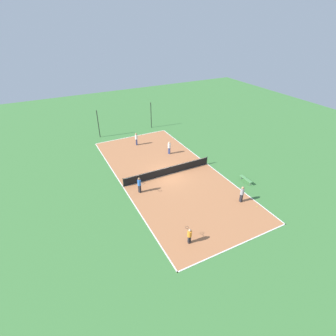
% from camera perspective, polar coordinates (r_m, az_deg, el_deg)
% --- Properties ---
extents(ground_plane, '(80.00, 80.00, 0.00)m').
position_cam_1_polar(ground_plane, '(30.45, 0.00, -1.46)').
color(ground_plane, '#3D7538').
extents(court_surface, '(11.06, 24.42, 0.02)m').
position_cam_1_polar(court_surface, '(30.44, 0.00, -1.44)').
color(court_surface, '#AD6B42').
rests_on(court_surface, ground_plane).
extents(tennis_net, '(10.86, 0.10, 1.05)m').
position_cam_1_polar(tennis_net, '(30.16, 0.00, -0.57)').
color(tennis_net, black).
rests_on(tennis_net, court_surface).
extents(bench, '(0.36, 1.72, 0.45)m').
position_cam_1_polar(bench, '(30.20, 16.62, -2.32)').
color(bench, '#4C8C4C').
rests_on(bench, ground_plane).
extents(player_near_white, '(0.51, 0.51, 1.75)m').
position_cam_1_polar(player_near_white, '(34.53, 0.27, 4.62)').
color(player_near_white, navy).
rests_on(player_near_white, court_surface).
extents(player_baseline_gray, '(0.40, 0.40, 1.79)m').
position_cam_1_polar(player_baseline_gray, '(26.66, 15.81, -5.28)').
color(player_baseline_gray, black).
rests_on(player_baseline_gray, court_surface).
extents(player_center_orange, '(0.49, 0.98, 1.47)m').
position_cam_1_polar(player_center_orange, '(21.73, 4.69, -14.36)').
color(player_center_orange, black).
rests_on(player_center_orange, court_surface).
extents(player_far_white, '(0.48, 0.48, 1.80)m').
position_cam_1_polar(player_far_white, '(37.24, -6.90, 6.46)').
color(player_far_white, navy).
rests_on(player_far_white, court_surface).
extents(player_near_blue, '(0.72, 0.98, 1.80)m').
position_cam_1_polar(player_near_blue, '(27.09, -6.24, -3.48)').
color(player_near_blue, black).
rests_on(player_near_blue, court_surface).
extents(tennis_ball_left_sideline, '(0.07, 0.07, 0.07)m').
position_cam_1_polar(tennis_ball_left_sideline, '(27.00, 18.81, -7.97)').
color(tennis_ball_left_sideline, '#CCE033').
rests_on(tennis_ball_left_sideline, court_surface).
extents(tennis_ball_near_net, '(0.07, 0.07, 0.07)m').
position_cam_1_polar(tennis_ball_near_net, '(32.19, 5.91, 0.41)').
color(tennis_ball_near_net, '#CCE033').
rests_on(tennis_ball_near_net, court_surface).
extents(tennis_ball_right_alley, '(0.07, 0.07, 0.07)m').
position_cam_1_polar(tennis_ball_right_alley, '(30.85, -0.95, -0.87)').
color(tennis_ball_right_alley, '#CCE033').
rests_on(tennis_ball_right_alley, court_surface).
extents(fence_post_back_left, '(0.12, 0.12, 4.16)m').
position_cam_1_polar(fence_post_back_left, '(40.47, -14.93, 9.21)').
color(fence_post_back_left, black).
rests_on(fence_post_back_left, ground_plane).
extents(fence_post_back_right, '(0.12, 0.12, 4.16)m').
position_cam_1_polar(fence_post_back_right, '(42.88, -3.71, 11.38)').
color(fence_post_back_right, black).
rests_on(fence_post_back_right, ground_plane).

